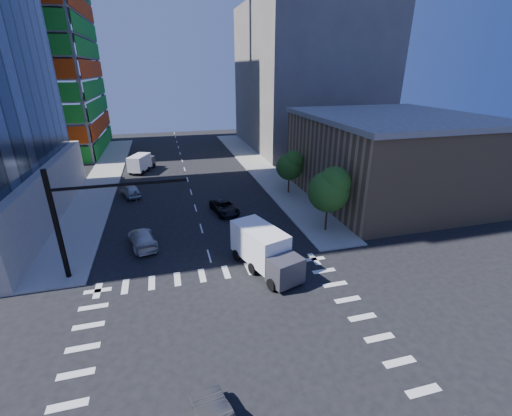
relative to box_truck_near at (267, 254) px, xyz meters
name	(u,v)px	position (x,y,z in m)	size (l,w,h in m)	color
ground	(237,355)	(-4.36, -8.37, -1.55)	(160.00, 160.00, 0.00)	black
road_markings	(237,355)	(-4.36, -8.37, -1.54)	(20.00, 20.00, 0.01)	silver
sidewalk_ne	(259,167)	(8.14, 31.63, -1.47)	(5.00, 60.00, 0.15)	#9A9892
sidewalk_nw	(104,178)	(-16.86, 31.63, -1.47)	(5.00, 60.00, 0.15)	#9A9892
construction_building	(6,14)	(-31.77, 53.56, 23.06)	(25.16, 34.50, 70.60)	slate
commercial_building	(390,156)	(20.64, 13.63, 3.77)	(20.50, 22.50, 10.60)	#987D58
bg_building_ne	(307,78)	(22.64, 46.63, 12.45)	(24.00, 30.00, 28.00)	#655F5B
signal_mast_nw	(76,214)	(-14.36, 3.13, 3.95)	(10.20, 0.40, 9.00)	black
tree_south	(330,189)	(8.27, 5.54, 3.14)	(4.16, 4.16, 6.82)	#382316
tree_north	(291,165)	(8.57, 17.54, 2.44)	(3.54, 3.52, 5.78)	#382316
car_nb_far	(224,207)	(-1.17, 13.28, -0.84)	(2.37, 5.13, 1.43)	black
car_sb_near	(142,238)	(-10.21, 7.27, -0.78)	(2.16, 5.31, 1.54)	silver
car_sb_mid	(131,190)	(-12.22, 22.13, -0.75)	(1.90, 4.71, 1.61)	#ACB0B4
box_truck_near	(267,254)	(0.00, 0.00, 0.00)	(4.74, 7.22, 3.50)	black
box_truck_far	(142,164)	(-11.09, 34.29, -0.28)	(4.25, 5.94, 2.87)	black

